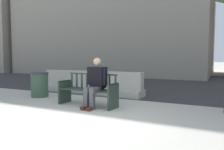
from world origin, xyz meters
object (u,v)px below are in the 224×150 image
object	(u,v)px
street_bench	(88,91)
trash_bin	(40,84)
jersey_barrier_left	(69,83)
jersey_barrier_centre	(116,86)
seated_person	(96,81)

from	to	relation	value
street_bench	trash_bin	size ratio (longest dim) A/B	2.07
street_bench	jersey_barrier_left	xyz separation A→B (m)	(-2.11, 1.87, -0.06)
jersey_barrier_centre	trash_bin	distance (m)	2.60
street_bench	jersey_barrier_left	distance (m)	2.82
street_bench	seated_person	distance (m)	0.42
jersey_barrier_left	trash_bin	xyz separation A→B (m)	(-0.15, -1.40, 0.08)
jersey_barrier_centre	trash_bin	size ratio (longest dim) A/B	2.44
seated_person	jersey_barrier_left	world-z (taller)	seated_person
seated_person	trash_bin	distance (m)	2.62
street_bench	trash_bin	world-z (taller)	street_bench
street_bench	seated_person	bearing A→B (deg)	-14.11
street_bench	seated_person	size ratio (longest dim) A/B	1.31
jersey_barrier_centre	trash_bin	world-z (taller)	jersey_barrier_centre
seated_person	jersey_barrier_centre	distance (m)	1.98
trash_bin	jersey_barrier_centre	bearing A→B (deg)	31.94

